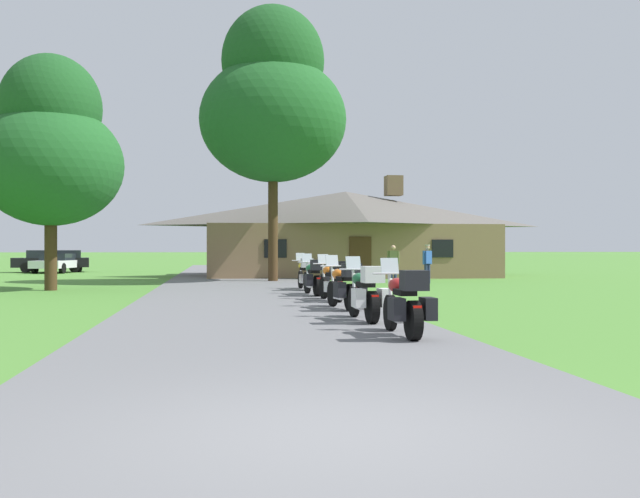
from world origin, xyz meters
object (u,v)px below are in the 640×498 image
motorcycle_green_second_in_row (366,294)px  motorcycle_orange_third_in_row (345,287)px  parked_black_suv_far_left (52,260)px  tree_by_lodge_front (273,102)px  motorcycle_green_fifth_in_row (314,278)px  bystander_olive_shirt_near_lodge (393,262)px  tree_left_near (51,148)px  bystander_blue_shirt_beside_signpost (427,262)px  motorcycle_yellow_farthest_in_row (304,274)px  motorcycle_red_nearest_to_camera (405,304)px  parked_white_sedan_far_left (58,262)px  motorcycle_orange_fourth_in_row (332,281)px

motorcycle_green_second_in_row → motorcycle_orange_third_in_row: same height
motorcycle_green_second_in_row → motorcycle_orange_third_in_row: bearing=85.1°
parked_black_suv_far_left → tree_by_lodge_front: bearing=-149.5°
motorcycle_orange_third_in_row → motorcycle_green_fifth_in_row: 5.27m
bystander_olive_shirt_near_lodge → parked_black_suv_far_left: bystander_olive_shirt_near_lodge is taller
motorcycle_orange_third_in_row → motorcycle_green_fifth_in_row: (-0.06, 5.27, 0.00)m
motorcycle_green_second_in_row → tree_left_near: (-9.00, 13.02, 4.55)m
motorcycle_orange_third_in_row → bystander_blue_shirt_beside_signpost: size_ratio=1.23×
motorcycle_green_fifth_in_row → bystander_blue_shirt_beside_signpost: bystander_blue_shirt_beside_signpost is taller
motorcycle_yellow_farthest_in_row → tree_left_near: 10.29m
motorcycle_yellow_farthest_in_row → parked_black_suv_far_left: parked_black_suv_far_left is taller
motorcycle_red_nearest_to_camera → bystander_blue_shirt_beside_signpost: 19.58m
motorcycle_green_second_in_row → motorcycle_yellow_farthest_in_row: bearing=86.0°
bystander_olive_shirt_near_lodge → tree_by_lodge_front: (-5.34, 0.85, 7.16)m
motorcycle_orange_third_in_row → bystander_olive_shirt_near_lodge: bearing=63.5°
motorcycle_yellow_farthest_in_row → parked_black_suv_far_left: size_ratio=0.43×
motorcycle_yellow_farthest_in_row → parked_white_sedan_far_left: bearing=119.1°
motorcycle_green_second_in_row → motorcycle_green_fifth_in_row: 8.11m
bystander_olive_shirt_near_lodge → parked_black_suv_far_left: size_ratio=0.34×
parked_white_sedan_far_left → motorcycle_green_second_in_row: bearing=-57.9°
motorcycle_yellow_farthest_in_row → bystander_blue_shirt_beside_signpost: 7.66m
motorcycle_red_nearest_to_camera → motorcycle_green_second_in_row: (-0.13, 2.63, 0.00)m
motorcycle_orange_third_in_row → bystander_olive_shirt_near_lodge: bystander_olive_shirt_near_lodge is taller
motorcycle_orange_fourth_in_row → bystander_blue_shirt_beside_signpost: bystander_blue_shirt_beside_signpost is taller
bystander_olive_shirt_near_lodge → parked_white_sedan_far_left: bystander_olive_shirt_near_lodge is taller
tree_left_near → motorcycle_yellow_farthest_in_row: bearing=-11.4°
motorcycle_green_second_in_row → tree_by_lodge_front: tree_by_lodge_front is taller
motorcycle_orange_third_in_row → bystander_blue_shirt_beside_signpost: bearing=57.4°
tree_by_lodge_front → parked_white_sedan_far_left: size_ratio=2.79×
motorcycle_orange_fourth_in_row → motorcycle_green_fifth_in_row: 2.42m
motorcycle_green_fifth_in_row → parked_white_sedan_far_left: (-12.89, 24.18, 0.03)m
motorcycle_red_nearest_to_camera → tree_by_lodge_front: bearing=90.6°
bystander_olive_shirt_near_lodge → parked_white_sedan_far_left: 23.12m
motorcycle_green_second_in_row → motorcycle_yellow_farthest_in_row: 11.21m
motorcycle_orange_fourth_in_row → parked_black_suv_far_left: bearing=108.8°
motorcycle_red_nearest_to_camera → parked_white_sedan_far_left: bearing=109.2°
motorcycle_orange_fourth_in_row → motorcycle_green_second_in_row: bearing=-99.3°
motorcycle_yellow_farthest_in_row → parked_black_suv_far_left: 26.16m
motorcycle_orange_third_in_row → tree_by_lodge_front: bearing=83.8°
tree_by_lodge_front → parked_black_suv_far_left: (-12.95, 15.34, -7.32)m
motorcycle_green_second_in_row → bystander_blue_shirt_beside_signpost: bearing=65.9°
parked_black_suv_far_left → motorcycle_yellow_farthest_in_row: bearing=-158.5°
motorcycle_yellow_farthest_in_row → parked_white_sedan_far_left: (-12.94, 21.09, 0.02)m
motorcycle_green_fifth_in_row → bystander_blue_shirt_beside_signpost: size_ratio=1.24×
parked_white_sedan_far_left → motorcycle_orange_third_in_row: bearing=-55.9°
motorcycle_red_nearest_to_camera → parked_black_suv_far_left: parked_black_suv_far_left is taller
motorcycle_green_second_in_row → motorcycle_orange_third_in_row: size_ratio=1.00×
motorcycle_orange_third_in_row → motorcycle_yellow_farthest_in_row: size_ratio=1.00×
motorcycle_orange_third_in_row → parked_white_sedan_far_left: motorcycle_orange_third_in_row is taller
motorcycle_red_nearest_to_camera → motorcycle_yellow_farthest_in_row: (-0.08, 13.83, 0.01)m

